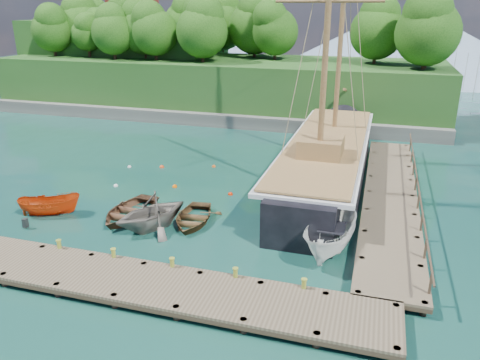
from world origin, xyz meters
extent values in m
plane|color=#123934|center=(0.00, 0.00, 0.00)|extent=(160.00, 160.00, 0.00)
cube|color=brown|center=(2.00, -6.50, 0.54)|extent=(20.00, 3.20, 0.12)
cube|color=#2F2519|center=(2.00, -6.50, 0.38)|extent=(20.00, 3.20, 0.20)
cylinder|color=#2F2519|center=(11.70, -5.20, 0.05)|extent=(0.28, 0.28, 1.10)
cube|color=brown|center=(11.50, 7.00, 0.54)|extent=(3.20, 24.00, 0.12)
cube|color=#2F2519|center=(11.50, 7.00, 0.38)|extent=(3.20, 24.00, 0.20)
cylinder|color=#2F2519|center=(10.20, -4.70, 0.05)|extent=(0.28, 0.28, 1.10)
cylinder|color=#2F2519|center=(12.80, -4.70, 0.05)|extent=(0.28, 0.28, 1.10)
cylinder|color=#2F2519|center=(10.20, 18.70, 0.05)|extent=(0.28, 0.28, 1.10)
cylinder|color=#2F2519|center=(12.80, 18.70, 0.05)|extent=(0.28, 0.28, 1.10)
cylinder|color=olive|center=(-4.00, -5.10, 0.00)|extent=(0.26, 0.26, 0.45)
cylinder|color=olive|center=(-1.00, -5.10, 0.00)|extent=(0.26, 0.26, 0.45)
cylinder|color=olive|center=(2.00, -5.10, 0.00)|extent=(0.26, 0.26, 0.45)
cylinder|color=olive|center=(5.00, -5.10, 0.00)|extent=(0.26, 0.26, 0.45)
cylinder|color=olive|center=(8.00, -5.10, 0.00)|extent=(0.26, 0.26, 0.45)
imported|color=#523421|center=(-3.24, 0.30, 0.00)|extent=(3.67, 4.88, 0.96)
imported|color=#696259|center=(-1.24, -0.72, 0.00)|extent=(5.41, 5.60, 2.26)
imported|color=brown|center=(0.64, 0.63, 0.00)|extent=(3.39, 4.41, 0.85)
imported|color=#C73C0B|center=(-7.89, -0.80, 0.00)|extent=(3.85, 2.69, 1.39)
imported|color=white|center=(8.63, -0.64, 0.00)|extent=(2.91, 5.69, 2.10)
cube|color=black|center=(7.03, 10.23, 0.88)|extent=(5.43, 16.44, 3.41)
cube|color=black|center=(7.10, 20.78, 0.88)|extent=(2.96, 5.17, 3.07)
cube|color=black|center=(6.97, 0.86, 0.88)|extent=(3.76, 4.24, 3.24)
cube|color=silver|center=(7.03, 10.23, 2.52)|extent=(5.52, 21.59, 0.25)
cube|color=brown|center=(7.03, 10.23, 2.77)|extent=(5.04, 21.12, 0.12)
cube|color=brown|center=(7.01, 6.72, 3.37)|extent=(2.68, 3.02, 1.20)
cylinder|color=brown|center=(7.13, 24.45, 3.97)|extent=(0.29, 6.90, 1.69)
cylinder|color=brown|center=(7.06, 14.45, 11.82)|extent=(0.36, 0.36, 18.10)
cylinder|color=brown|center=(7.00, 6.02, 11.10)|extent=(0.36, 0.36, 16.66)
cylinder|color=#8C7A59|center=(7.10, 20.95, 12.02)|extent=(0.13, 12.51, 10.51)
sphere|color=white|center=(-6.62, 4.44, 0.00)|extent=(0.30, 0.30, 0.30)
sphere|color=#EA5B00|center=(-2.65, 5.45, 0.00)|extent=(0.33, 0.33, 0.33)
sphere|color=red|center=(1.43, 5.24, 0.00)|extent=(0.32, 0.32, 0.32)
sphere|color=silver|center=(3.93, 6.98, 0.00)|extent=(0.31, 0.31, 0.31)
sphere|color=#D14015|center=(-5.33, 8.99, 0.00)|extent=(0.36, 0.36, 0.36)
sphere|color=#D04F11|center=(-1.53, 10.26, 0.00)|extent=(0.30, 0.30, 0.30)
sphere|color=silver|center=(-7.75, 8.32, 0.00)|extent=(0.29, 0.29, 0.29)
cube|color=#474744|center=(-8.00, 24.00, 0.60)|extent=(50.00, 4.00, 1.40)
cube|color=#1B4914|center=(-8.00, 30.00, 3.00)|extent=(50.00, 14.00, 6.00)
cube|color=#1B4914|center=(-22.00, 34.00, 5.00)|extent=(24.00, 12.00, 10.00)
cylinder|color=#382616|center=(-16.10, 28.11, 6.70)|extent=(0.36, 0.36, 1.40)
sphere|color=#18450F|center=(-16.10, 28.11, 9.10)|extent=(5.42, 5.42, 5.42)
cylinder|color=#382616|center=(-14.18, 26.81, 6.70)|extent=(0.36, 0.36, 1.40)
sphere|color=#18450F|center=(-14.18, 26.81, 8.96)|extent=(5.02, 5.02, 5.02)
cylinder|color=#382616|center=(-27.79, 27.27, 6.70)|extent=(0.36, 0.36, 1.40)
sphere|color=#18450F|center=(-27.79, 27.27, 8.88)|extent=(4.79, 4.79, 4.79)
cylinder|color=#382616|center=(-20.73, 34.78, 6.70)|extent=(0.36, 0.36, 1.40)
sphere|color=#18450F|center=(-20.73, 34.78, 9.39)|extent=(6.25, 6.25, 6.25)
cylinder|color=#382616|center=(13.91, 26.65, 6.70)|extent=(0.36, 0.36, 1.40)
sphere|color=#18450F|center=(13.91, 26.65, 9.30)|extent=(6.00, 6.00, 6.00)
cylinder|color=#382616|center=(-25.58, 30.32, 6.70)|extent=(0.36, 0.36, 1.40)
sphere|color=#18450F|center=(-25.58, 30.32, 9.26)|extent=(5.89, 5.89, 5.89)
cylinder|color=#382616|center=(-1.61, 31.21, 6.70)|extent=(0.36, 0.36, 1.40)
sphere|color=#18450F|center=(-1.61, 31.21, 9.00)|extent=(5.13, 5.13, 5.13)
cylinder|color=#382616|center=(-21.53, 35.53, 6.70)|extent=(0.36, 0.36, 1.40)
sphere|color=#18450F|center=(-21.53, 35.53, 8.88)|extent=(4.80, 4.80, 4.80)
cylinder|color=#382616|center=(-10.15, 30.20, 6.70)|extent=(0.36, 0.36, 1.40)
sphere|color=#18450F|center=(-10.15, 30.20, 9.24)|extent=(5.82, 5.82, 5.82)
cylinder|color=#382616|center=(-4.58, 33.35, 6.70)|extent=(0.36, 0.36, 1.40)
sphere|color=#18450F|center=(-4.58, 33.35, 9.32)|extent=(6.05, 6.05, 6.05)
cylinder|color=#382616|center=(14.09, 27.65, 6.70)|extent=(0.36, 0.36, 1.40)
sphere|color=#18450F|center=(14.09, 27.65, 8.87)|extent=(4.77, 4.77, 4.77)
cylinder|color=#382616|center=(-8.51, 26.55, 6.70)|extent=(0.36, 0.36, 1.40)
sphere|color=#18450F|center=(-8.51, 26.55, 9.11)|extent=(5.47, 5.47, 5.47)
cylinder|color=#382616|center=(9.27, 30.39, 6.70)|extent=(0.36, 0.36, 1.40)
sphere|color=#18450F|center=(9.27, 30.39, 9.14)|extent=(5.55, 5.55, 5.55)
cylinder|color=#382616|center=(-10.01, 37.76, 6.70)|extent=(0.36, 0.36, 1.40)
sphere|color=#18450F|center=(-10.01, 37.76, 9.39)|extent=(6.25, 6.25, 6.25)
cylinder|color=#382616|center=(-28.21, 35.82, 6.70)|extent=(0.36, 0.36, 1.40)
sphere|color=#18450F|center=(-28.21, 35.82, 9.09)|extent=(5.41, 5.41, 5.41)
cylinder|color=#382616|center=(-17.91, 31.40, 6.70)|extent=(0.36, 0.36, 1.40)
sphere|color=#18450F|center=(-17.91, 31.40, 9.12)|extent=(5.47, 5.47, 5.47)
cylinder|color=#382616|center=(-23.27, 27.64, 6.70)|extent=(0.36, 0.36, 1.40)
sphere|color=#18450F|center=(-23.27, 27.64, 8.52)|extent=(3.77, 3.77, 3.77)
cylinder|color=#382616|center=(-19.61, 31.47, 6.70)|extent=(0.36, 0.36, 1.40)
sphere|color=#18450F|center=(-19.61, 31.47, 9.31)|extent=(6.04, 6.04, 6.04)
cylinder|color=#382616|center=(-5.73, 38.37, 6.70)|extent=(0.36, 0.36, 1.40)
sphere|color=#18450F|center=(-5.73, 38.37, 9.26)|extent=(5.89, 5.89, 5.89)
cylinder|color=#382616|center=(-11.90, 31.02, 6.70)|extent=(0.36, 0.36, 1.40)
sphere|color=#18450F|center=(-11.90, 31.02, 9.33)|extent=(6.08, 6.08, 6.08)
cylinder|color=#382616|center=(-22.89, 29.25, 6.70)|extent=(0.36, 0.36, 1.40)
sphere|color=#18450F|center=(-22.89, 29.25, 8.69)|extent=(4.25, 4.25, 4.25)
cylinder|color=#382616|center=(-18.91, 26.06, 6.70)|extent=(0.36, 0.36, 1.40)
sphere|color=#18450F|center=(-18.91, 26.06, 8.87)|extent=(4.77, 4.77, 4.77)
cube|color=silver|center=(-20.00, 33.00, 10.50)|extent=(4.00, 5.00, 3.00)
cube|color=#591E19|center=(-20.00, 33.00, 12.40)|extent=(4.40, 5.40, 0.80)
cone|color=#728CA5|center=(20.00, 70.00, 4.50)|extent=(36.00, 36.00, 9.00)
cone|color=#728CA5|center=(5.00, 70.00, 4.00)|extent=(32.00, 32.00, 8.00)
cone|color=#728CA5|center=(-30.00, 70.00, 5.00)|extent=(40.00, 40.00, 10.00)
camera|label=1|loc=(10.26, -21.92, 11.70)|focal=35.00mm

